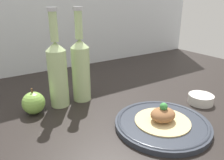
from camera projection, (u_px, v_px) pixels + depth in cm
name	position (u px, v px, depth cm)	size (l,w,h in cm)	color
ground_plane	(115.00, 113.00, 72.87)	(180.00, 110.00, 4.00)	black
plate	(162.00, 123.00, 61.51)	(26.65, 26.65, 1.81)	#2D333D
plated_food	(163.00, 117.00, 60.75)	(15.50, 15.50, 5.84)	#D6BC7F
cider_bottle_left	(58.00, 71.00, 70.39)	(6.25, 6.25, 31.71)	#B7D18E
cider_bottle_right	(81.00, 67.00, 74.59)	(6.25, 6.25, 31.71)	#B7D18E
apple	(34.00, 103.00, 67.94)	(7.05, 7.05, 8.40)	#84B74C
dipping_bowl	(201.00, 99.00, 75.02)	(8.35, 8.35, 3.18)	silver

